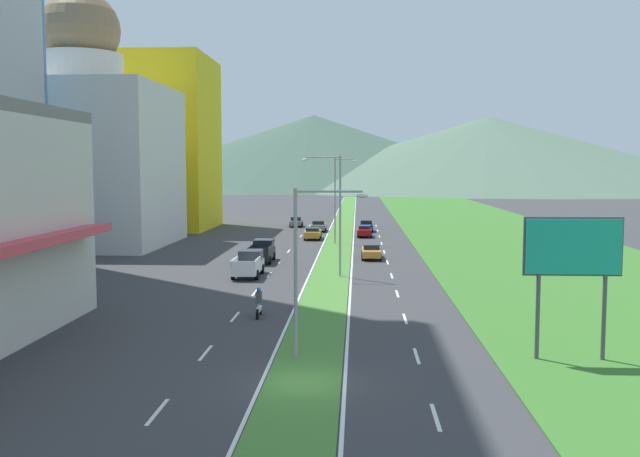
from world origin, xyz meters
name	(u,v)px	position (x,y,z in m)	size (l,w,h in m)	color
ground_plane	(303,383)	(0.00, 0.00, 0.00)	(600.00, 600.00, 0.00)	#38383A
grass_median	(340,237)	(0.00, 60.00, 0.03)	(3.20, 240.00, 0.06)	#477F33
grass_verge_right	(503,238)	(20.60, 60.00, 0.03)	(24.00, 240.00, 0.06)	#387028
lane_dash_left_2	(157,412)	(-5.10, -3.67, 0.01)	(0.16, 2.80, 0.01)	silver
lane_dash_left_3	(206,353)	(-5.10, 4.50, 0.01)	(0.16, 2.80, 0.01)	silver
lane_dash_left_4	(235,317)	(-5.10, 12.66, 0.01)	(0.16, 2.80, 0.01)	silver
lane_dash_left_5	(255,292)	(-5.10, 20.83, 0.01)	(0.16, 2.80, 0.01)	silver
lane_dash_left_6	(269,275)	(-5.10, 29.00, 0.01)	(0.16, 2.80, 0.01)	silver
lane_dash_left_7	(280,261)	(-5.10, 37.16, 0.01)	(0.16, 2.80, 0.01)	silver
lane_dash_left_8	(289,251)	(-5.10, 45.33, 0.01)	(0.16, 2.80, 0.01)	silver
lane_dash_left_9	(295,243)	(-5.10, 53.49, 0.01)	(0.16, 2.80, 0.01)	silver
lane_dash_left_10	(301,236)	(-5.10, 61.66, 0.01)	(0.16, 2.80, 0.01)	silver
lane_dash_left_11	(306,230)	(-5.10, 69.83, 0.01)	(0.16, 2.80, 0.01)	silver
lane_dash_left_12	(310,225)	(-5.10, 77.99, 0.01)	(0.16, 2.80, 0.01)	silver
lane_dash_right_2	(436,417)	(5.10, -3.67, 0.01)	(0.16, 2.80, 0.01)	silver
lane_dash_right_3	(417,356)	(5.10, 4.50, 0.01)	(0.16, 2.80, 0.01)	silver
lane_dash_right_4	(405,319)	(5.10, 12.66, 0.01)	(0.16, 2.80, 0.01)	silver
lane_dash_right_5	(397,294)	(5.10, 20.83, 0.01)	(0.16, 2.80, 0.01)	silver
lane_dash_right_6	(392,276)	(5.10, 29.00, 0.01)	(0.16, 2.80, 0.01)	silver
lane_dash_right_7	(387,262)	(5.10, 37.16, 0.01)	(0.16, 2.80, 0.01)	silver
lane_dash_right_8	(384,252)	(5.10, 45.33, 0.01)	(0.16, 2.80, 0.01)	silver
lane_dash_right_9	(382,243)	(5.10, 53.49, 0.01)	(0.16, 2.80, 0.01)	silver
lane_dash_right_10	(379,236)	(5.10, 61.66, 0.01)	(0.16, 2.80, 0.01)	silver
lane_dash_right_11	(378,231)	(5.10, 69.83, 0.01)	(0.16, 2.80, 0.01)	silver
lane_dash_right_12	(376,226)	(5.10, 77.99, 0.01)	(0.16, 2.80, 0.01)	silver
edge_line_median_left	(326,237)	(-1.75, 60.00, 0.01)	(0.16, 240.00, 0.01)	silver
edge_line_median_right	(353,238)	(1.75, 60.00, 0.01)	(0.16, 240.00, 0.01)	silver
domed_building	(84,150)	(-28.94, 49.97, 10.91)	(18.77, 18.77, 28.68)	silver
midrise_colored	(155,144)	(-27.27, 72.03, 12.35)	(16.48, 16.48, 24.70)	yellow
hill_far_left	(95,164)	(-114.60, 277.16, 10.12)	(231.78, 231.78, 20.24)	#3D5647
hill_far_center	(313,151)	(-17.97, 290.78, 16.23)	(194.76, 194.76, 32.45)	#3D5647
hill_far_right	(488,152)	(57.16, 269.62, 14.97)	(205.09, 205.09, 29.95)	#516B56
street_lamp_near	(305,259)	(-0.18, 3.89, 4.74)	(3.48, 0.30, 8.03)	#99999E
street_lamp_mid	(336,208)	(0.50, 28.26, 5.70)	(3.20, 0.28, 9.93)	#99999E
street_lamp_far	(337,195)	(-0.12, 52.63, 5.69)	(2.59, 0.42, 10.03)	#99999E
billboard_roadside	(573,254)	(12.17, 4.10, 5.00)	(4.53, 0.28, 6.72)	#4C4C51
car_1	(319,226)	(-3.16, 68.22, 0.77)	(2.04, 4.34, 1.51)	slate
car_2	(296,222)	(-6.94, 75.46, 0.77)	(1.86, 4.18, 1.52)	slate
car_4	(366,226)	(3.46, 68.36, 0.81)	(1.92, 4.25, 1.60)	navy
car_5	(371,251)	(3.64, 39.79, 0.74)	(1.96, 4.80, 1.43)	#C6842D
car_6	(365,231)	(3.17, 60.98, 0.76)	(1.90, 4.09, 1.46)	maroon
car_7	(313,233)	(-3.29, 57.59, 0.77)	(2.03, 4.49, 1.47)	#C6842D
pickup_truck_0	(262,251)	(-6.80, 37.01, 0.98)	(2.18, 5.40, 2.00)	black
pickup_truck_1	(249,264)	(-6.74, 28.35, 0.98)	(2.18, 5.40, 2.00)	silver
motorcycle_rider	(259,305)	(-3.65, 12.73, 0.75)	(0.36, 2.00, 1.80)	black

